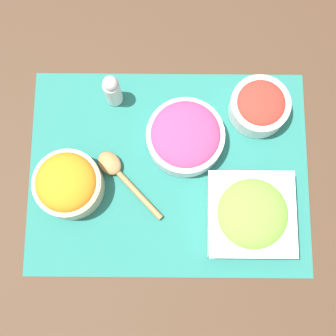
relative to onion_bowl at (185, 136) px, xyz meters
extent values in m
plane|color=#422D1E|center=(-0.03, -0.07, -0.04)|extent=(3.00, 3.00, 0.00)
cube|color=#236B60|center=(-0.03, -0.07, -0.04)|extent=(0.58, 0.43, 0.00)
cylinder|color=silver|center=(0.00, 0.00, -0.01)|extent=(0.16, 0.16, 0.05)
torus|color=silver|center=(0.00, 0.00, 0.01)|extent=(0.16, 0.16, 0.01)
ellipsoid|color=#93386B|center=(0.00, 0.00, 0.01)|extent=(0.14, 0.14, 0.04)
cube|color=white|center=(0.13, -0.16, -0.01)|extent=(0.17, 0.17, 0.05)
cube|color=white|center=(0.13, -0.16, 0.02)|extent=(0.17, 0.17, 0.00)
ellipsoid|color=#6BAD38|center=(0.13, -0.16, 0.01)|extent=(0.14, 0.14, 0.05)
cylinder|color=#C6B28E|center=(-0.23, -0.10, 0.00)|extent=(0.14, 0.14, 0.06)
torus|color=#C6B28E|center=(-0.23, -0.10, 0.03)|extent=(0.13, 0.13, 0.01)
ellipsoid|color=orange|center=(-0.23, -0.10, 0.03)|extent=(0.12, 0.12, 0.06)
cylinder|color=white|center=(0.15, 0.07, -0.01)|extent=(0.12, 0.12, 0.05)
torus|color=white|center=(0.15, 0.07, 0.02)|extent=(0.12, 0.12, 0.01)
ellipsoid|color=red|center=(0.15, 0.07, 0.02)|extent=(0.10, 0.10, 0.03)
cylinder|color=#9E7042|center=(-0.10, -0.11, -0.03)|extent=(0.11, 0.11, 0.01)
ellipsoid|color=#9E7042|center=(-0.16, -0.05, -0.02)|extent=(0.07, 0.07, 0.02)
cylinder|color=silver|center=(-0.15, 0.09, 0.00)|extent=(0.03, 0.03, 0.08)
sphere|color=#B2B2B7|center=(-0.15, 0.09, 0.05)|extent=(0.03, 0.03, 0.03)
camera|label=1|loc=(-0.03, -0.26, 0.92)|focal=50.00mm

